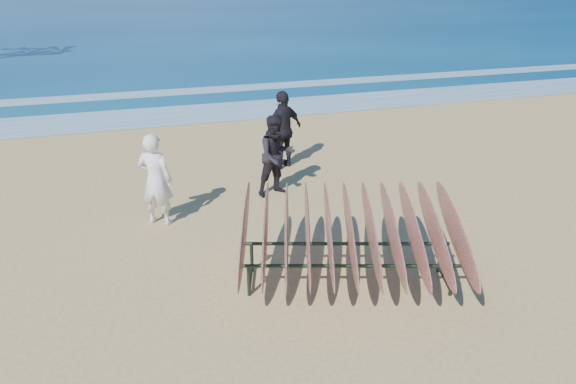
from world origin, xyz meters
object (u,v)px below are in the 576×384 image
surfboard_rack (350,232)px  person_white (155,180)px  person_dark_a (277,156)px  person_dark_b (283,130)px

surfboard_rack → person_white: person_white is taller
person_white → person_dark_a: bearing=-136.9°
person_dark_a → person_dark_b: (0.61, 1.53, 0.07)m
person_dark_a → person_dark_b: size_ratio=0.93×
person_white → surfboard_rack: bearing=159.9°
surfboard_rack → person_dark_b: 5.14m
person_dark_a → person_white: bearing=-176.5°
surfboard_rack → person_dark_a: (-0.10, 3.58, -0.02)m
surfboard_rack → person_dark_b: bearing=101.5°
person_dark_b → surfboard_rack: bearing=57.5°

